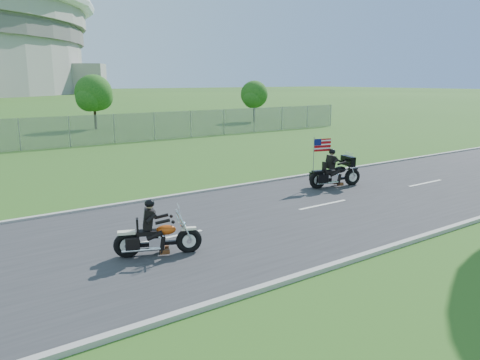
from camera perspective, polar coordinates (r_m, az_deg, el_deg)
ground at (r=14.07m, az=-1.55°, el=-5.65°), size 420.00×420.00×0.00m
road at (r=14.06m, az=-1.55°, el=-5.58°), size 120.00×8.00×0.04m
curb_north at (r=17.44m, az=-8.95°, el=-2.10°), size 120.00×0.18×0.12m
curb_south at (r=11.11m, az=10.31°, el=-10.55°), size 120.00×0.18×0.12m
tree_fence_near at (r=43.36m, az=-17.36°, el=9.86°), size 3.52×3.28×4.75m
tree_fence_far at (r=49.05m, az=1.76°, el=10.22°), size 3.08×2.87×4.20m
motorcycle_lead at (r=11.81m, az=-10.11°, el=-6.98°), size 2.08×1.06×1.47m
motorcycle_follow at (r=19.31m, az=11.52°, el=0.70°), size 2.35×1.01×1.98m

